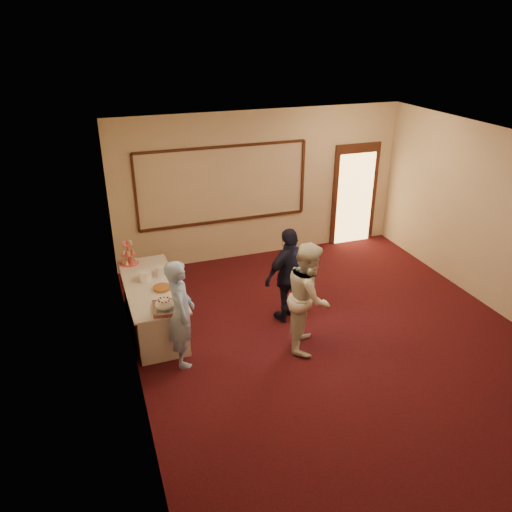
% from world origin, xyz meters
% --- Properties ---
extents(floor, '(7.00, 7.00, 0.00)m').
position_xyz_m(floor, '(0.00, 0.00, 0.00)').
color(floor, black).
rests_on(floor, ground).
extents(room_walls, '(6.04, 7.04, 3.02)m').
position_xyz_m(room_walls, '(0.00, 0.00, 2.03)').
color(room_walls, beige).
rests_on(room_walls, floor).
extents(wall_molding, '(3.45, 0.04, 1.55)m').
position_xyz_m(wall_molding, '(-0.80, 3.47, 1.60)').
color(wall_molding, '#351910').
rests_on(wall_molding, room_walls).
extents(doorway, '(1.05, 0.07, 2.20)m').
position_xyz_m(doorway, '(2.15, 3.45, 1.08)').
color(doorway, '#351910').
rests_on(doorway, floor).
extents(buffet_table, '(0.85, 2.12, 0.77)m').
position_xyz_m(buffet_table, '(-2.59, 1.39, 0.39)').
color(buffet_table, silver).
rests_on(buffet_table, floor).
extents(pavlova_tray, '(0.38, 0.50, 0.17)m').
position_xyz_m(pavlova_tray, '(-2.52, 0.55, 0.84)').
color(pavlova_tray, silver).
rests_on(pavlova_tray, buffet_table).
extents(cupcake_stand, '(0.32, 0.32, 0.46)m').
position_xyz_m(cupcake_stand, '(-2.82, 2.27, 0.94)').
color(cupcake_stand, '#E0494D').
rests_on(cupcake_stand, buffet_table).
extents(plate_stack_a, '(0.21, 0.21, 0.17)m').
position_xyz_m(plate_stack_a, '(-2.66, 1.54, 0.86)').
color(plate_stack_a, white).
rests_on(plate_stack_a, buffet_table).
extents(plate_stack_b, '(0.19, 0.19, 0.16)m').
position_xyz_m(plate_stack_b, '(-2.38, 1.65, 0.85)').
color(plate_stack_b, white).
rests_on(plate_stack_b, buffet_table).
extents(tart, '(0.31, 0.31, 0.06)m').
position_xyz_m(tart, '(-2.46, 1.16, 0.80)').
color(tart, white).
rests_on(tart, buffet_table).
extents(man, '(0.46, 0.64, 1.62)m').
position_xyz_m(man, '(-2.33, 0.33, 0.81)').
color(man, '#8FB3E8').
rests_on(man, floor).
extents(woman, '(0.94, 1.02, 1.69)m').
position_xyz_m(woman, '(-0.47, 0.12, 0.85)').
color(woman, white).
rests_on(woman, floor).
extents(guest, '(1.02, 0.64, 1.61)m').
position_xyz_m(guest, '(-0.45, 0.90, 0.81)').
color(guest, black).
rests_on(guest, floor).
extents(camera_flash, '(0.08, 0.06, 0.05)m').
position_xyz_m(camera_flash, '(-0.25, 0.74, 1.21)').
color(camera_flash, white).
rests_on(camera_flash, guest).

